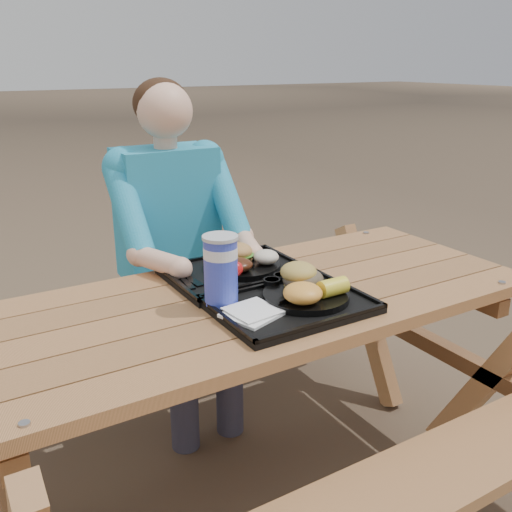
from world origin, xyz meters
TOP-DOWN VIEW (x-y plane):
  - ground at (0.00, 0.00)m, footprint 60.00×60.00m
  - picnic_table at (0.00, 0.00)m, footprint 1.80×1.49m
  - tray_near at (0.03, -0.14)m, footprint 0.45×0.35m
  - tray_far at (0.03, 0.17)m, footprint 0.45×0.35m
  - plate_near at (0.09, -0.14)m, footprint 0.26×0.26m
  - plate_far at (0.06, 0.18)m, footprint 0.26×0.26m
  - napkin_stack at (-0.11, -0.16)m, footprint 0.17×0.17m
  - soda_cup at (-0.14, -0.04)m, footprint 0.10×0.10m
  - condiment_bbq at (0.04, -0.02)m, footprint 0.05×0.05m
  - condiment_mustard at (0.09, -0.01)m, footprint 0.06×0.06m
  - sandwich at (0.11, -0.10)m, footprint 0.12×0.12m
  - mac_cheese at (0.04, -0.20)m, footprint 0.11×0.11m
  - corn_cob at (0.14, -0.20)m, footprint 0.09×0.09m
  - cutlery_far at (-0.14, 0.18)m, footprint 0.03×0.15m
  - burger at (0.05, 0.22)m, footprint 0.11×0.11m
  - baked_beans at (0.01, 0.12)m, footprint 0.09×0.09m
  - potato_salad at (0.12, 0.14)m, footprint 0.09×0.09m
  - diner at (-0.01, 0.65)m, footprint 0.48×0.84m

SIDE VIEW (x-z plane):
  - ground at x=0.00m, z-range 0.00..0.00m
  - picnic_table at x=0.00m, z-range 0.00..0.75m
  - diner at x=-0.01m, z-range 0.00..1.28m
  - tray_near at x=0.03m, z-range 0.75..0.77m
  - tray_far at x=0.03m, z-range 0.75..0.77m
  - cutlery_far at x=-0.14m, z-range 0.77..0.78m
  - napkin_stack at x=-0.11m, z-range 0.77..0.79m
  - plate_near at x=0.09m, z-range 0.77..0.79m
  - plate_far at x=0.06m, z-range 0.77..0.79m
  - condiment_bbq at x=0.04m, z-range 0.77..0.80m
  - condiment_mustard at x=0.09m, z-range 0.77..0.80m
  - baked_beans at x=0.01m, z-range 0.79..0.83m
  - potato_salad at x=0.12m, z-range 0.79..0.84m
  - corn_cob at x=0.14m, z-range 0.79..0.84m
  - mac_cheese at x=0.04m, z-range 0.79..0.85m
  - burger at x=0.05m, z-range 0.79..0.89m
  - sandwich at x=0.11m, z-range 0.79..0.91m
  - soda_cup at x=-0.14m, z-range 0.77..0.97m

